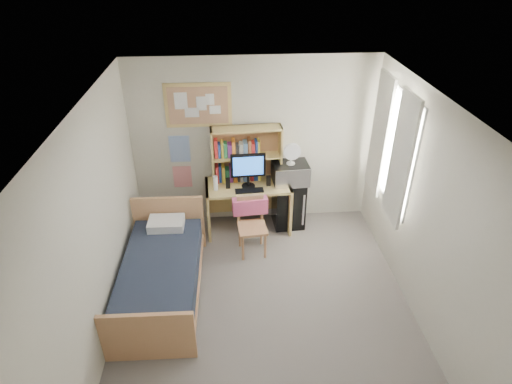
{
  "coord_description": "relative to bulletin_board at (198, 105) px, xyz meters",
  "views": [
    {
      "loc": [
        -0.38,
        -3.74,
        3.97
      ],
      "look_at": [
        -0.03,
        1.2,
        0.99
      ],
      "focal_mm": 30.0,
      "sensor_mm": 36.0,
      "label": 1
    }
  ],
  "objects": [
    {
      "name": "poster_wave",
      "position": [
        -0.32,
        0.01,
        -0.67
      ],
      "size": [
        0.3,
        0.01,
        0.42
      ],
      "primitive_type": "cube",
      "color": "#2957A7",
      "rests_on": "wall_back"
    },
    {
      "name": "keyboard",
      "position": [
        0.68,
        -0.52,
        -1.12
      ],
      "size": [
        0.42,
        0.15,
        0.02
      ],
      "primitive_type": "cube",
      "rotation": [
        0.0,
        0.0,
        0.05
      ],
      "color": "black",
      "rests_on": "desk"
    },
    {
      "name": "wall_right",
      "position": [
        2.58,
        -2.08,
        -0.62
      ],
      "size": [
        0.04,
        4.2,
        2.6
      ],
      "primitive_type": "cube",
      "color": "beige",
      "rests_on": "floor"
    },
    {
      "name": "poster_japan",
      "position": [
        -0.32,
        0.01,
        -1.14
      ],
      "size": [
        0.28,
        0.01,
        0.36
      ],
      "primitive_type": "cube",
      "color": "red",
      "rests_on": "wall_back"
    },
    {
      "name": "ceiling",
      "position": [
        0.78,
        -2.08,
        0.68
      ],
      "size": [
        3.6,
        4.2,
        0.02
      ],
      "primitive_type": "cube",
      "color": "white",
      "rests_on": "wall_back"
    },
    {
      "name": "wall_back",
      "position": [
        0.78,
        0.02,
        -0.62
      ],
      "size": [
        3.6,
        0.04,
        2.6
      ],
      "primitive_type": "cube",
      "color": "beige",
      "rests_on": "floor"
    },
    {
      "name": "pillow",
      "position": [
        -0.49,
        -0.95,
        -1.34
      ],
      "size": [
        0.49,
        0.35,
        0.12
      ],
      "primitive_type": "cube",
      "rotation": [
        0.0,
        0.0,
        -0.02
      ],
      "color": "white",
      "rests_on": "bed"
    },
    {
      "name": "desk_fan",
      "position": [
        1.31,
        -0.26,
        -0.68
      ],
      "size": [
        0.27,
        0.27,
        0.31
      ],
      "primitive_type": "cylinder",
      "rotation": [
        0.0,
        0.0,
        0.07
      ],
      "color": "white",
      "rests_on": "microwave"
    },
    {
      "name": "hutch",
      "position": [
        0.66,
        -0.17,
        -0.71
      ],
      "size": [
        1.04,
        0.32,
        0.84
      ],
      "primitive_type": "cube",
      "rotation": [
        0.0,
        0.0,
        0.05
      ],
      "color": "#DFBF6D",
      "rests_on": "desk"
    },
    {
      "name": "wall_left",
      "position": [
        -1.02,
        -2.08,
        -0.62
      ],
      "size": [
        0.04,
        4.2,
        2.6
      ],
      "primitive_type": "cube",
      "color": "beige",
      "rests_on": "floor"
    },
    {
      "name": "mini_fridge",
      "position": [
        1.31,
        -0.24,
        -1.53
      ],
      "size": [
        0.49,
        0.49,
        0.78
      ],
      "primitive_type": "cube",
      "rotation": [
        0.0,
        0.0,
        0.07
      ],
      "color": "black",
      "rests_on": "floor"
    },
    {
      "name": "microwave",
      "position": [
        1.31,
        -0.26,
        -0.99
      ],
      "size": [
        0.55,
        0.43,
        0.3
      ],
      "primitive_type": "cube",
      "rotation": [
        0.0,
        0.0,
        0.07
      ],
      "color": "silver",
      "rests_on": "mini_fridge"
    },
    {
      "name": "desk_chair",
      "position": [
        0.7,
        -0.92,
        -1.49
      ],
      "size": [
        0.47,
        0.47,
        0.86
      ],
      "primitive_type": "cube",
      "rotation": [
        0.0,
        0.0,
        0.09
      ],
      "color": "tan",
      "rests_on": "floor"
    },
    {
      "name": "monitor",
      "position": [
        0.68,
        -0.38,
        -0.86
      ],
      "size": [
        0.5,
        0.07,
        0.53
      ],
      "primitive_type": "cube",
      "rotation": [
        0.0,
        0.0,
        0.05
      ],
      "color": "black",
      "rests_on": "desk"
    },
    {
      "name": "window_unit",
      "position": [
        2.53,
        -0.88,
        -0.32
      ],
      "size": [
        0.1,
        1.4,
        1.7
      ],
      "primitive_type": "cube",
      "color": "white",
      "rests_on": "wall_right"
    },
    {
      "name": "curtain_right",
      "position": [
        2.5,
        -0.48,
        -0.32
      ],
      "size": [
        0.04,
        0.55,
        1.7
      ],
      "primitive_type": "cube",
      "color": "beige",
      "rests_on": "wall_right"
    },
    {
      "name": "desk",
      "position": [
        0.67,
        -0.32,
        -1.53
      ],
      "size": [
        1.29,
        0.7,
        0.79
      ],
      "primitive_type": "cube",
      "rotation": [
        0.0,
        0.0,
        0.05
      ],
      "color": "#DFBF6D",
      "rests_on": "floor"
    },
    {
      "name": "floor",
      "position": [
        0.78,
        -2.08,
        -1.93
      ],
      "size": [
        3.6,
        4.2,
        0.02
      ],
      "primitive_type": "cube",
      "color": "slate",
      "rests_on": "ground"
    },
    {
      "name": "bed",
      "position": [
        -0.5,
        -1.7,
        -1.66
      ],
      "size": [
        0.99,
        1.93,
        0.53
      ],
      "primitive_type": "cube",
      "rotation": [
        0.0,
        0.0,
        -0.02
      ],
      "color": "#191F2E",
      "rests_on": "floor"
    },
    {
      "name": "bulletin_board",
      "position": [
        0.0,
        0.0,
        0.0
      ],
      "size": [
        0.94,
        0.03,
        0.64
      ],
      "primitive_type": "cube",
      "color": "tan",
      "rests_on": "wall_back"
    },
    {
      "name": "water_bottle",
      "position": [
        0.2,
        -0.44,
        -1.02
      ],
      "size": [
        0.07,
        0.07,
        0.22
      ],
      "primitive_type": "cylinder",
      "rotation": [
        0.0,
        0.0,
        0.05
      ],
      "color": "white",
      "rests_on": "desk"
    },
    {
      "name": "speaker_left",
      "position": [
        0.38,
        -0.39,
        -1.06
      ],
      "size": [
        0.07,
        0.07,
        0.15
      ],
      "primitive_type": "cube",
      "rotation": [
        0.0,
        0.0,
        0.05
      ],
      "color": "black",
      "rests_on": "desk"
    },
    {
      "name": "hoodie",
      "position": [
        0.68,
        -0.72,
        -1.25
      ],
      "size": [
        0.51,
        0.2,
        0.24
      ],
      "primitive_type": "cube",
      "rotation": [
        0.0,
        0.0,
        0.09
      ],
      "color": "#DD5481",
      "rests_on": "desk_chair"
    },
    {
      "name": "curtain_left",
      "position": [
        2.5,
        -1.28,
        -0.32
      ],
      "size": [
        0.04,
        0.55,
        1.7
      ],
      "primitive_type": "cube",
      "color": "beige",
      "rests_on": "wall_right"
    },
    {
      "name": "speaker_right",
      "position": [
        0.98,
        -0.36,
        -1.06
      ],
      "size": [
        0.07,
        0.07,
        0.15
      ],
      "primitive_type": "cube",
      "rotation": [
        0.0,
        0.0,
        0.05
      ],
      "color": "black",
      "rests_on": "desk"
    }
  ]
}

